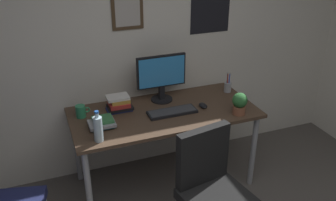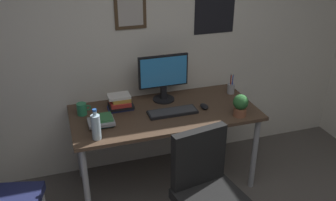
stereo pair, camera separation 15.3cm
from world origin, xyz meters
name	(u,v)px [view 2 (the right image)]	position (x,y,z in m)	size (l,w,h in m)	color
wall_back	(150,37)	(0.00, 2.15, 1.30)	(4.40, 0.10, 2.60)	silver
desk	(165,119)	(0.00, 1.69, 0.68)	(1.62, 0.76, 0.76)	#4C3828
office_chair	(207,188)	(0.06, 0.87, 0.53)	(0.57, 0.57, 0.95)	black
monitor	(163,76)	(0.06, 1.91, 1.00)	(0.46, 0.20, 0.43)	black
keyboard	(173,112)	(0.05, 1.63, 0.77)	(0.43, 0.15, 0.03)	black
computer_mouse	(204,106)	(0.35, 1.64, 0.77)	(0.06, 0.11, 0.04)	black
water_bottle	(96,127)	(-0.63, 1.41, 0.86)	(0.07, 0.07, 0.25)	silver
coffee_mug_near	(82,109)	(-0.69, 1.84, 0.81)	(0.12, 0.08, 0.10)	#2D8C59
potted_plant	(240,105)	(0.59, 1.42, 0.86)	(0.13, 0.13, 0.20)	brown
pen_cup	(231,88)	(0.72, 1.86, 0.81)	(0.07, 0.07, 0.20)	#9EA0A5
book_stack_left	(120,102)	(-0.36, 1.85, 0.82)	(0.22, 0.18, 0.14)	navy
book_stack_right	(102,121)	(-0.56, 1.62, 0.79)	(0.21, 0.19, 0.07)	#26727A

